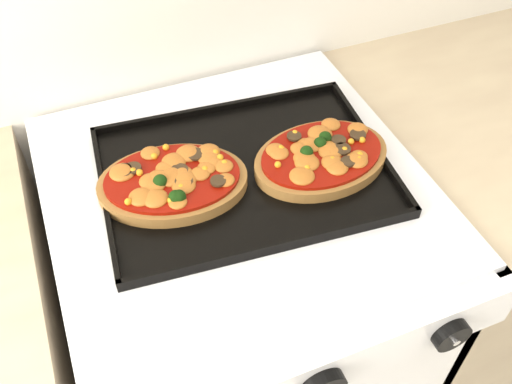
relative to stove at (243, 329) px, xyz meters
name	(u,v)px	position (x,y,z in m)	size (l,w,h in m)	color
stove	(243,329)	(0.00, 0.00, 0.00)	(0.60, 0.60, 0.91)	white
control_panel	(324,370)	(0.00, -0.31, 0.40)	(0.60, 0.02, 0.09)	white
knob_right	(451,335)	(0.19, -0.33, 0.40)	(0.06, 0.06, 0.02)	black
baking_tray	(244,170)	(0.02, 0.01, 0.47)	(0.45, 0.33, 0.02)	black
pizza_left	(173,181)	(-0.10, 0.02, 0.48)	(0.23, 0.16, 0.03)	brown
pizza_right	(321,156)	(0.14, -0.02, 0.48)	(0.23, 0.16, 0.03)	brown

